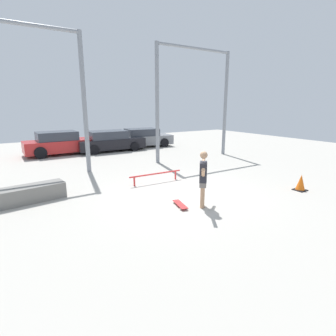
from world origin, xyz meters
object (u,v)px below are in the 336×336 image
object	(u,v)px
parked_car_grey	(143,138)
skateboard	(180,204)
grind_box	(30,194)
traffic_cone	(301,183)
parked_car_red	(60,143)
parked_car_black	(110,141)
grind_rail	(156,175)
skateboarder	(203,177)

from	to	relation	value
parked_car_grey	skateboard	bearing A→B (deg)	-105.71
grind_box	traffic_cone	bearing A→B (deg)	-25.15
parked_car_red	parked_car_grey	xyz separation A→B (m)	(5.87, 0.05, -0.05)
parked_car_red	skateboard	bearing A→B (deg)	-84.26
traffic_cone	skateboard	bearing A→B (deg)	167.25
parked_car_grey	parked_car_black	bearing A→B (deg)	-164.73
grind_box	skateboard	bearing A→B (deg)	-37.27
parked_car_grey	traffic_cone	size ratio (longest dim) A/B	7.19
grind_rail	grind_box	bearing A→B (deg)	176.04
parked_car_red	traffic_cone	bearing A→B (deg)	-65.28
grind_box	traffic_cone	distance (m)	9.33
parked_car_red	parked_car_black	xyz separation A→B (m)	(3.11, -0.41, -0.04)
parked_car_black	parked_car_grey	world-z (taller)	parked_car_black
skateboarder	grind_box	distance (m)	5.55
grind_box	parked_car_grey	size ratio (longest dim) A/B	0.49
parked_car_black	parked_car_red	bearing A→B (deg)	173.70
grind_rail	traffic_cone	world-z (taller)	traffic_cone
skateboard	parked_car_black	bearing A→B (deg)	3.51
skateboard	traffic_cone	xyz separation A→B (m)	(4.61, -1.04, 0.22)
skateboarder	grind_rail	bearing A→B (deg)	38.99
grind_box	grind_rail	world-z (taller)	grind_box
grind_rail	traffic_cone	size ratio (longest dim) A/B	3.84
skateboard	skateboarder	bearing A→B (deg)	-111.95
grind_rail	traffic_cone	bearing A→B (deg)	-42.51
parked_car_red	parked_car_black	size ratio (longest dim) A/B	0.95
skateboard	grind_box	distance (m)	4.83
traffic_cone	grind_box	bearing A→B (deg)	154.85
grind_rail	parked_car_red	bearing A→B (deg)	103.53
parked_car_grey	parked_car_red	bearing A→B (deg)	-173.65
skateboarder	parked_car_black	size ratio (longest dim) A/B	0.39
grind_box	parked_car_black	world-z (taller)	parked_car_black
skateboarder	traffic_cone	xyz separation A→B (m)	(4.05, -0.66, -0.67)
grind_rail	parked_car_red	distance (m)	8.81
parked_car_grey	traffic_cone	bearing A→B (deg)	-83.36
grind_box	parked_car_black	distance (m)	9.60
skateboard	grind_box	xyz separation A→B (m)	(-3.84, 2.92, 0.20)
skateboarder	grind_rail	world-z (taller)	skateboarder
grind_rail	parked_car_black	xyz separation A→B (m)	(1.05, 8.15, 0.35)
parked_car_red	parked_car_black	world-z (taller)	parked_car_red
skateboarder	grind_box	xyz separation A→B (m)	(-4.40, 3.30, -0.70)
grind_rail	parked_car_red	world-z (taller)	parked_car_red
parked_car_red	parked_car_grey	distance (m)	5.87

